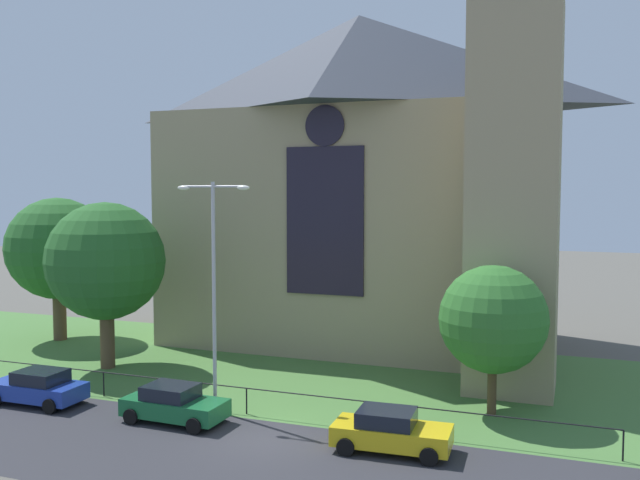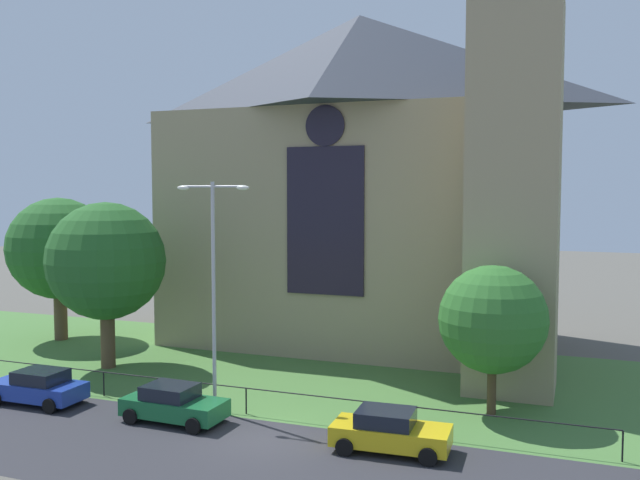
# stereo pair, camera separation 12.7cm
# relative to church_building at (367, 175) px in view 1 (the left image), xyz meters

# --- Properties ---
(ground) EXTENTS (160.00, 160.00, 0.00)m
(ground) POSITION_rel_church_building_xyz_m (1.27, -7.44, -10.27)
(ground) COLOR #56544C
(road_asphalt) EXTENTS (120.00, 8.00, 0.01)m
(road_asphalt) POSITION_rel_church_building_xyz_m (1.27, -19.44, -10.27)
(road_asphalt) COLOR #2D2D33
(road_asphalt) RESTS_ON ground
(grass_verge) EXTENTS (120.00, 20.00, 0.01)m
(grass_verge) POSITION_rel_church_building_xyz_m (1.27, -9.44, -10.27)
(grass_verge) COLOR #477538
(grass_verge) RESTS_ON ground
(church_building) EXTENTS (23.20, 16.20, 26.00)m
(church_building) POSITION_rel_church_building_xyz_m (0.00, 0.00, 0.00)
(church_building) COLOR tan
(church_building) RESTS_ON ground
(iron_railing) EXTENTS (28.97, 0.07, 1.13)m
(iron_railing) POSITION_rel_church_building_xyz_m (-0.77, -14.94, -9.31)
(iron_railing) COLOR black
(iron_railing) RESTS_ON ground
(tree_right_near) EXTENTS (4.50, 4.50, 6.27)m
(tree_right_near) POSITION_rel_church_building_xyz_m (8.83, -11.33, -6.26)
(tree_right_near) COLOR #4C3823
(tree_right_near) RESTS_ON ground
(tree_left_far) EXTENTS (6.31, 6.31, 8.91)m
(tree_left_far) POSITION_rel_church_building_xyz_m (-18.24, -6.02, -4.55)
(tree_left_far) COLOR brown
(tree_left_far) RESTS_ON ground
(tree_left_near) EXTENTS (6.16, 6.16, 8.75)m
(tree_left_near) POSITION_rel_church_building_xyz_m (-11.05, -10.68, -4.63)
(tree_left_near) COLOR brown
(tree_left_near) RESTS_ON ground
(streetlamp_near) EXTENTS (3.37, 0.26, 9.71)m
(streetlamp_near) POSITION_rel_church_building_xyz_m (-2.20, -15.04, -4.24)
(streetlamp_near) COLOR #B2B2B7
(streetlamp_near) RESTS_ON ground
(parked_car_blue) EXTENTS (4.21, 2.04, 1.51)m
(parked_car_blue) POSITION_rel_church_building_xyz_m (-9.94, -16.91, -9.53)
(parked_car_blue) COLOR #1E3899
(parked_car_blue) RESTS_ON ground
(parked_car_green) EXTENTS (4.25, 2.12, 1.51)m
(parked_car_green) POSITION_rel_church_building_xyz_m (-3.07, -16.86, -9.53)
(parked_car_green) COLOR #196033
(parked_car_green) RESTS_ON ground
(parked_car_yellow) EXTENTS (4.28, 2.19, 1.51)m
(parked_car_yellow) POSITION_rel_church_building_xyz_m (5.93, -16.87, -9.53)
(parked_car_yellow) COLOR gold
(parked_car_yellow) RESTS_ON ground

